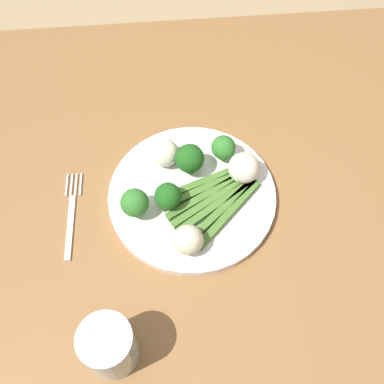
{
  "coord_description": "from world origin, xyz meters",
  "views": [
    {
      "loc": [
        0.01,
        -0.43,
        1.45
      ],
      "look_at": [
        0.04,
        -0.03,
        0.77
      ],
      "focal_mm": 43.55,
      "sensor_mm": 36.0,
      "label": 1
    }
  ],
  "objects_px": {
    "dining_table": "(170,215)",
    "broccoli_outer_edge": "(135,203)",
    "broccoli_front_left": "(167,196)",
    "broccoli_right": "(190,159)",
    "asparagus_bundle": "(213,200)",
    "cauliflower_near_fork": "(244,168)",
    "cauliflower_edge": "(166,153)",
    "broccoli_front": "(223,148)",
    "water_glass": "(109,346)",
    "plate": "(192,196)",
    "cauliflower_near_center": "(188,240)",
    "fork": "(71,213)"
  },
  "relations": [
    {
      "from": "dining_table",
      "to": "broccoli_outer_edge",
      "type": "distance_m",
      "value": 0.19
    },
    {
      "from": "broccoli_front_left",
      "to": "broccoli_right",
      "type": "distance_m",
      "value": 0.08
    },
    {
      "from": "asparagus_bundle",
      "to": "broccoli_right",
      "type": "bearing_deg",
      "value": -94.56
    },
    {
      "from": "broccoli_outer_edge",
      "to": "cauliflower_near_fork",
      "type": "relative_size",
      "value": 1.06
    },
    {
      "from": "cauliflower_near_fork",
      "to": "cauliflower_edge",
      "type": "relative_size",
      "value": 1.09
    },
    {
      "from": "broccoli_front",
      "to": "water_glass",
      "type": "bearing_deg",
      "value": -121.66
    },
    {
      "from": "plate",
      "to": "cauliflower_edge",
      "type": "bearing_deg",
      "value": 118.61
    },
    {
      "from": "cauliflower_near_fork",
      "to": "cauliflower_near_center",
      "type": "distance_m",
      "value": 0.16
    },
    {
      "from": "plate",
      "to": "cauliflower_near_center",
      "type": "xyz_separation_m",
      "value": [
        -0.01,
        -0.1,
        0.03
      ]
    },
    {
      "from": "broccoli_outer_edge",
      "to": "cauliflower_near_fork",
      "type": "bearing_deg",
      "value": 16.55
    },
    {
      "from": "asparagus_bundle",
      "to": "broccoli_front_left",
      "type": "distance_m",
      "value": 0.08
    },
    {
      "from": "water_glass",
      "to": "broccoli_front",
      "type": "bearing_deg",
      "value": 58.34
    },
    {
      "from": "broccoli_front_left",
      "to": "broccoli_outer_edge",
      "type": "xyz_separation_m",
      "value": [
        -0.05,
        -0.01,
        0.0
      ]
    },
    {
      "from": "cauliflower_near_center",
      "to": "fork",
      "type": "distance_m",
      "value": 0.21
    },
    {
      "from": "water_glass",
      "to": "cauliflower_edge",
      "type": "bearing_deg",
      "value": 73.15
    },
    {
      "from": "asparagus_bundle",
      "to": "broccoli_front",
      "type": "height_order",
      "value": "broccoli_front"
    },
    {
      "from": "water_glass",
      "to": "dining_table",
      "type": "bearing_deg",
      "value": 71.47
    },
    {
      "from": "cauliflower_near_center",
      "to": "cauliflower_edge",
      "type": "bearing_deg",
      "value": 98.24
    },
    {
      "from": "dining_table",
      "to": "water_glass",
      "type": "xyz_separation_m",
      "value": [
        -0.09,
        -0.28,
        0.17
      ]
    },
    {
      "from": "asparagus_bundle",
      "to": "broccoli_front",
      "type": "bearing_deg",
      "value": -138.27
    },
    {
      "from": "fork",
      "to": "cauliflower_near_fork",
      "type": "bearing_deg",
      "value": -80.34
    },
    {
      "from": "broccoli_outer_edge",
      "to": "cauliflower_near_fork",
      "type": "height_order",
      "value": "broccoli_outer_edge"
    },
    {
      "from": "dining_table",
      "to": "broccoli_front_left",
      "type": "height_order",
      "value": "broccoli_front_left"
    },
    {
      "from": "asparagus_bundle",
      "to": "water_glass",
      "type": "xyz_separation_m",
      "value": [
        -0.17,
        -0.23,
        0.03
      ]
    },
    {
      "from": "broccoli_front_left",
      "to": "water_glass",
      "type": "relative_size",
      "value": 0.58
    },
    {
      "from": "broccoli_right",
      "to": "water_glass",
      "type": "bearing_deg",
      "value": -114.61
    },
    {
      "from": "dining_table",
      "to": "broccoli_front_left",
      "type": "relative_size",
      "value": 20.5
    },
    {
      "from": "broccoli_outer_edge",
      "to": "water_glass",
      "type": "height_order",
      "value": "water_glass"
    },
    {
      "from": "plate",
      "to": "cauliflower_near_center",
      "type": "relative_size",
      "value": 5.91
    },
    {
      "from": "dining_table",
      "to": "fork",
      "type": "bearing_deg",
      "value": -164.15
    },
    {
      "from": "broccoli_front",
      "to": "broccoli_outer_edge",
      "type": "height_order",
      "value": "broccoli_outer_edge"
    },
    {
      "from": "broccoli_outer_edge",
      "to": "cauliflower_near_center",
      "type": "relative_size",
      "value": 1.17
    },
    {
      "from": "broccoli_front_left",
      "to": "water_glass",
      "type": "xyz_separation_m",
      "value": [
        -0.09,
        -0.23,
        0.0
      ]
    },
    {
      "from": "dining_table",
      "to": "cauliflower_near_fork",
      "type": "height_order",
      "value": "cauliflower_near_fork"
    },
    {
      "from": "asparagus_bundle",
      "to": "fork",
      "type": "height_order",
      "value": "asparagus_bundle"
    },
    {
      "from": "broccoli_front",
      "to": "broccoli_outer_edge",
      "type": "distance_m",
      "value": 0.18
    },
    {
      "from": "plate",
      "to": "broccoli_front_left",
      "type": "distance_m",
      "value": 0.06
    },
    {
      "from": "broccoli_front",
      "to": "broccoli_right",
      "type": "distance_m",
      "value": 0.06
    },
    {
      "from": "plate",
      "to": "asparagus_bundle",
      "type": "bearing_deg",
      "value": -29.11
    },
    {
      "from": "cauliflower_near_center",
      "to": "plate",
      "type": "bearing_deg",
      "value": 81.49
    },
    {
      "from": "dining_table",
      "to": "cauliflower_edge",
      "type": "xyz_separation_m",
      "value": [
        0.0,
        0.04,
        0.16
      ]
    },
    {
      "from": "dining_table",
      "to": "fork",
      "type": "height_order",
      "value": "fork"
    },
    {
      "from": "asparagus_bundle",
      "to": "broccoli_right",
      "type": "relative_size",
      "value": 2.87
    },
    {
      "from": "plate",
      "to": "broccoli_front",
      "type": "distance_m",
      "value": 0.1
    },
    {
      "from": "broccoli_outer_edge",
      "to": "cauliflower_edge",
      "type": "distance_m",
      "value": 0.11
    },
    {
      "from": "broccoli_front_left",
      "to": "dining_table",
      "type": "bearing_deg",
      "value": 88.05
    },
    {
      "from": "cauliflower_edge",
      "to": "fork",
      "type": "bearing_deg",
      "value": -153.28
    },
    {
      "from": "asparagus_bundle",
      "to": "fork",
      "type": "relative_size",
      "value": 1.06
    },
    {
      "from": "broccoli_front",
      "to": "cauliflower_near_center",
      "type": "xyz_separation_m",
      "value": [
        -0.08,
        -0.17,
        -0.01
      ]
    },
    {
      "from": "plate",
      "to": "cauliflower_edge",
      "type": "distance_m",
      "value": 0.09
    }
  ]
}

